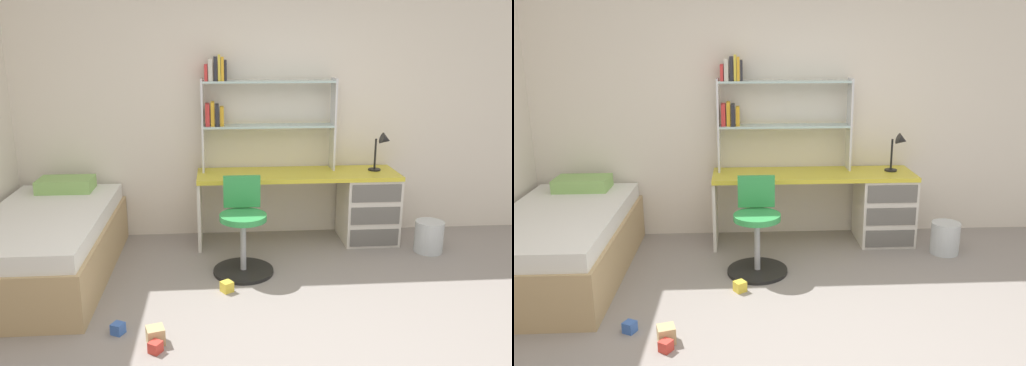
% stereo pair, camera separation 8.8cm
% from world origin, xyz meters
% --- Properties ---
extents(ground_plane, '(5.99, 5.63, 0.02)m').
position_xyz_m(ground_plane, '(0.00, 0.00, -0.01)').
color(ground_plane, gray).
extents(room_shell, '(5.99, 5.63, 2.79)m').
position_xyz_m(room_shell, '(-1.22, 1.21, 1.40)').
color(room_shell, silver).
rests_on(room_shell, ground_plane).
extents(desk, '(1.94, 0.54, 0.70)m').
position_xyz_m(desk, '(0.76, 2.02, 0.40)').
color(desk, gold).
rests_on(desk, ground_plane).
extents(bookshelf_hutch, '(1.30, 0.22, 1.11)m').
position_xyz_m(bookshelf_hutch, '(-0.22, 2.17, 1.35)').
color(bookshelf_hutch, silver).
rests_on(bookshelf_hutch, desk).
extents(desk_lamp, '(0.20, 0.16, 0.38)m').
position_xyz_m(desk_lamp, '(1.07, 2.02, 0.96)').
color(desk_lamp, black).
rests_on(desk_lamp, desk).
extents(swivel_chair, '(0.52, 0.52, 0.82)m').
position_xyz_m(swivel_chair, '(-0.33, 1.34, 0.33)').
color(swivel_chair, black).
rests_on(swivel_chair, ground_plane).
extents(bed_platform, '(1.01, 1.89, 0.68)m').
position_xyz_m(bed_platform, '(-1.97, 1.36, 0.28)').
color(bed_platform, tan).
rests_on(bed_platform, ground_plane).
extents(waste_bin, '(0.27, 0.27, 0.30)m').
position_xyz_m(waste_bin, '(1.45, 1.65, 0.15)').
color(waste_bin, silver).
rests_on(waste_bin, ground_plane).
extents(toy_block_yellow_0, '(0.12, 0.12, 0.08)m').
position_xyz_m(toy_block_yellow_0, '(-0.48, 0.96, 0.04)').
color(toy_block_yellow_0, gold).
rests_on(toy_block_yellow_0, ground_plane).
extents(toy_block_blue_1, '(0.10, 0.10, 0.08)m').
position_xyz_m(toy_block_blue_1, '(-1.23, 0.39, 0.04)').
color(toy_block_blue_1, '#3860B7').
rests_on(toy_block_blue_1, ground_plane).
extents(toy_block_red_2, '(0.10, 0.10, 0.07)m').
position_xyz_m(toy_block_red_2, '(-0.95, 0.15, 0.04)').
color(toy_block_red_2, red).
rests_on(toy_block_red_2, ground_plane).
extents(toy_block_natural_3, '(0.14, 0.14, 0.11)m').
position_xyz_m(toy_block_natural_3, '(-0.97, 0.26, 0.06)').
color(toy_block_natural_3, tan).
rests_on(toy_block_natural_3, ground_plane).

